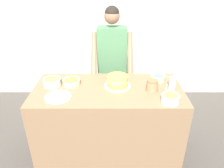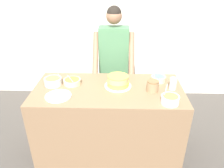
# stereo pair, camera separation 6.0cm
# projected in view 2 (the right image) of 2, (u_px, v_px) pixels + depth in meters

# --- Properties ---
(wall_back) EXTENTS (10.00, 0.05, 2.60)m
(wall_back) POSITION_uv_depth(u_px,v_px,m) (112.00, 23.00, 3.61)
(wall_back) COLOR silver
(wall_back) RESTS_ON ground_plane
(counter) EXTENTS (1.65, 0.79, 0.92)m
(counter) POSITION_uv_depth(u_px,v_px,m) (109.00, 122.00, 2.63)
(counter) COLOR #8C6B4C
(counter) RESTS_ON ground_plane
(person_baker) EXTENTS (0.54, 0.47, 1.69)m
(person_baker) POSITION_uv_depth(u_px,v_px,m) (114.00, 57.00, 3.00)
(person_baker) COLOR #2D2D38
(person_baker) RESTS_ON ground_plane
(cake) EXTENTS (0.30, 0.30, 0.13)m
(cake) POSITION_uv_depth(u_px,v_px,m) (118.00, 82.00, 2.43)
(cake) COLOR silver
(cake) RESTS_ON counter
(frosting_bowl_orange) EXTENTS (0.20, 0.20, 0.15)m
(frosting_bowl_orange) POSITION_uv_depth(u_px,v_px,m) (72.00, 81.00, 2.49)
(frosting_bowl_orange) COLOR beige
(frosting_bowl_orange) RESTS_ON counter
(frosting_bowl_yellow) EXTENTS (0.19, 0.19, 0.14)m
(frosting_bowl_yellow) POSITION_uv_depth(u_px,v_px,m) (53.00, 81.00, 2.47)
(frosting_bowl_yellow) COLOR silver
(frosting_bowl_yellow) RESTS_ON counter
(frosting_bowl_blue) EXTENTS (0.17, 0.17, 0.17)m
(frosting_bowl_blue) POSITION_uv_depth(u_px,v_px,m) (158.00, 78.00, 2.56)
(frosting_bowl_blue) COLOR beige
(frosting_bowl_blue) RESTS_ON counter
(frosting_bowl_olive) EXTENTS (0.17, 0.17, 0.18)m
(frosting_bowl_olive) POSITION_uv_depth(u_px,v_px,m) (170.00, 99.00, 2.12)
(frosting_bowl_olive) COLOR white
(frosting_bowl_olive) RESTS_ON counter
(drinking_glass) EXTENTS (0.07, 0.07, 0.13)m
(drinking_glass) POSITION_uv_depth(u_px,v_px,m) (173.00, 84.00, 2.37)
(drinking_glass) COLOR silver
(drinking_glass) RESTS_ON counter
(ceramic_plate) EXTENTS (0.27, 0.27, 0.01)m
(ceramic_plate) POSITION_uv_depth(u_px,v_px,m) (58.00, 96.00, 2.26)
(ceramic_plate) COLOR silver
(ceramic_plate) RESTS_ON counter
(stoneware_jar) EXTENTS (0.13, 0.13, 0.12)m
(stoneware_jar) POSITION_uv_depth(u_px,v_px,m) (153.00, 86.00, 2.34)
(stoneware_jar) COLOR #9E7F5B
(stoneware_jar) RESTS_ON counter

